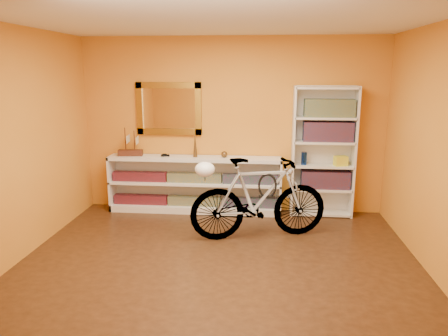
# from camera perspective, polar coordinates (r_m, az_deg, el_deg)

# --- Properties ---
(floor) EXTENTS (4.50, 4.00, 0.01)m
(floor) POSITION_cam_1_polar(r_m,az_deg,el_deg) (4.77, -0.81, -13.18)
(floor) COLOR black
(floor) RESTS_ON ground
(ceiling) EXTENTS (4.50, 4.00, 0.01)m
(ceiling) POSITION_cam_1_polar(r_m,az_deg,el_deg) (4.31, -0.93, 19.74)
(ceiling) COLOR silver
(ceiling) RESTS_ON ground
(back_wall) EXTENTS (4.50, 0.01, 2.60)m
(back_wall) POSITION_cam_1_polar(r_m,az_deg,el_deg) (6.33, 1.11, 5.76)
(back_wall) COLOR orange
(back_wall) RESTS_ON ground
(left_wall) EXTENTS (0.01, 4.00, 2.60)m
(left_wall) POSITION_cam_1_polar(r_m,az_deg,el_deg) (5.11, -26.90, 2.59)
(left_wall) COLOR orange
(left_wall) RESTS_ON ground
(right_wall) EXTENTS (0.01, 4.00, 2.60)m
(right_wall) POSITION_cam_1_polar(r_m,az_deg,el_deg) (4.68, 27.75, 1.66)
(right_wall) COLOR orange
(right_wall) RESTS_ON ground
(gilt_mirror) EXTENTS (0.98, 0.06, 0.78)m
(gilt_mirror) POSITION_cam_1_polar(r_m,az_deg,el_deg) (6.40, -7.50, 7.99)
(gilt_mirror) COLOR #846018
(gilt_mirror) RESTS_ON back_wall
(wall_socket) EXTENTS (0.09, 0.02, 0.09)m
(wall_socket) POSITION_cam_1_polar(r_m,az_deg,el_deg) (6.52, 8.98, -3.62)
(wall_socket) COLOR silver
(wall_socket) RESTS_ON back_wall
(console_unit) EXTENTS (2.60, 0.35, 0.85)m
(console_unit) POSITION_cam_1_polar(r_m,az_deg,el_deg) (6.38, -3.98, -2.23)
(console_unit) COLOR silver
(console_unit) RESTS_ON floor
(cd_row_lower) EXTENTS (2.50, 0.13, 0.14)m
(cd_row_lower) POSITION_cam_1_polar(r_m,az_deg,el_deg) (6.43, -3.97, -4.47)
(cd_row_lower) COLOR black
(cd_row_lower) RESTS_ON console_unit
(cd_row_upper) EXTENTS (2.50, 0.13, 0.14)m
(cd_row_upper) POSITION_cam_1_polar(r_m,az_deg,el_deg) (6.33, -4.02, -1.32)
(cd_row_upper) COLOR navy
(cd_row_upper) RESTS_ON console_unit
(model_ship) EXTENTS (0.37, 0.18, 0.43)m
(model_ship) POSITION_cam_1_polar(r_m,az_deg,el_deg) (6.47, -12.65, 3.50)
(model_ship) COLOR #3C1B11
(model_ship) RESTS_ON console_unit
(toy_car) EXTENTS (0.00, 0.01, 0.00)m
(toy_car) POSITION_cam_1_polar(r_m,az_deg,el_deg) (6.36, -7.97, 1.58)
(toy_car) COLOR black
(toy_car) RESTS_ON console_unit
(bronze_ornament) EXTENTS (0.06, 0.06, 0.37)m
(bronze_ornament) POSITION_cam_1_polar(r_m,az_deg,el_deg) (6.24, -3.95, 3.18)
(bronze_ornament) COLOR #513A1C
(bronze_ornament) RESTS_ON console_unit
(decorative_orb) EXTENTS (0.10, 0.10, 0.10)m
(decorative_orb) POSITION_cam_1_polar(r_m,az_deg,el_deg) (6.21, 0.04, 1.87)
(decorative_orb) COLOR #513A1C
(decorative_orb) RESTS_ON console_unit
(bookcase) EXTENTS (0.90, 0.30, 1.90)m
(bookcase) POSITION_cam_1_polar(r_m,az_deg,el_deg) (6.26, 13.31, 2.09)
(bookcase) COLOR silver
(bookcase) RESTS_ON floor
(book_row_a) EXTENTS (0.70, 0.22, 0.26)m
(book_row_a) POSITION_cam_1_polar(r_m,az_deg,el_deg) (6.36, 13.56, -1.51)
(book_row_a) COLOR maroon
(book_row_a) RESTS_ON bookcase
(book_row_b) EXTENTS (0.70, 0.22, 0.28)m
(book_row_b) POSITION_cam_1_polar(r_m,az_deg,el_deg) (6.22, 13.91, 4.84)
(book_row_b) COLOR maroon
(book_row_b) RESTS_ON bookcase
(book_row_c) EXTENTS (0.70, 0.22, 0.25)m
(book_row_c) POSITION_cam_1_polar(r_m,az_deg,el_deg) (6.18, 14.08, 7.91)
(book_row_c) COLOR #1C5163
(book_row_c) RESTS_ON bookcase
(travel_mug) EXTENTS (0.08, 0.08, 0.19)m
(travel_mug) POSITION_cam_1_polar(r_m,az_deg,el_deg) (6.23, 10.81, 1.29)
(travel_mug) COLOR navy
(travel_mug) RESTS_ON bookcase
(red_tin) EXTENTS (0.16, 0.16, 0.17)m
(red_tin) POSITION_cam_1_polar(r_m,az_deg,el_deg) (6.18, 11.71, 7.66)
(red_tin) COLOR maroon
(red_tin) RESTS_ON bookcase
(yellow_bag) EXTENTS (0.20, 0.16, 0.14)m
(yellow_bag) POSITION_cam_1_polar(r_m,az_deg,el_deg) (6.29, 15.56, 0.93)
(yellow_bag) COLOR yellow
(yellow_bag) RESTS_ON bookcase
(bicycle) EXTENTS (0.91, 1.86, 1.06)m
(bicycle) POSITION_cam_1_polar(r_m,az_deg,el_deg) (5.35, 4.78, -4.10)
(bicycle) COLOR silver
(bicycle) RESTS_ON floor
(helmet) EXTENTS (0.25, 0.24, 0.19)m
(helmet) POSITION_cam_1_polar(r_m,az_deg,el_deg) (5.12, -2.61, -0.19)
(helmet) COLOR white
(helmet) RESTS_ON bicycle
(u_lock) EXTENTS (0.24, 0.03, 0.24)m
(u_lock) POSITION_cam_1_polar(r_m,az_deg,el_deg) (5.33, 5.92, -2.41)
(u_lock) COLOR black
(u_lock) RESTS_ON bicycle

